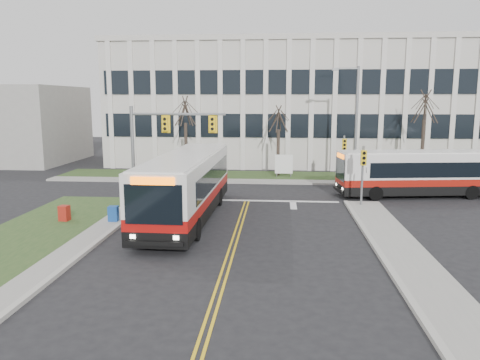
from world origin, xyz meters
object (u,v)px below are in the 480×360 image
object	(u,v)px
directory_sign	(284,164)
bus_main	(187,187)
streetlight	(354,117)
newspaper_box_blue	(113,215)
bus_cross	(423,174)
newspaper_box_red	(64,214)

from	to	relation	value
directory_sign	bus_main	bearing A→B (deg)	-111.41
streetlight	bus_main	distance (m)	17.33
directory_sign	newspaper_box_blue	bearing A→B (deg)	-120.71
bus_main	bus_cross	distance (m)	16.65
streetlight	newspaper_box_blue	bearing A→B (deg)	-135.93
streetlight	bus_main	bearing A→B (deg)	-130.74
bus_main	bus_cross	xyz separation A→B (m)	(14.99, 7.24, -0.23)
streetlight	bus_main	world-z (taller)	streetlight
streetlight	newspaper_box_red	xyz separation A→B (m)	(-17.53, -14.43, -4.72)
bus_main	bus_cross	world-z (taller)	bus_main
directory_sign	bus_cross	distance (m)	11.72
streetlight	directory_sign	distance (m)	6.96
bus_cross	bus_main	bearing A→B (deg)	-71.83
streetlight	newspaper_box_red	world-z (taller)	streetlight
streetlight	bus_main	size ratio (longest dim) A/B	0.69
newspaper_box_blue	newspaper_box_red	bearing A→B (deg)	178.36
bus_cross	newspaper_box_red	world-z (taller)	bus_cross
bus_main	newspaper_box_red	distance (m)	6.76
directory_sign	bus_main	world-z (taller)	bus_main
bus_main	newspaper_box_blue	distance (m)	4.23
bus_cross	newspaper_box_blue	distance (m)	20.70
bus_main	newspaper_box_blue	world-z (taller)	bus_main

